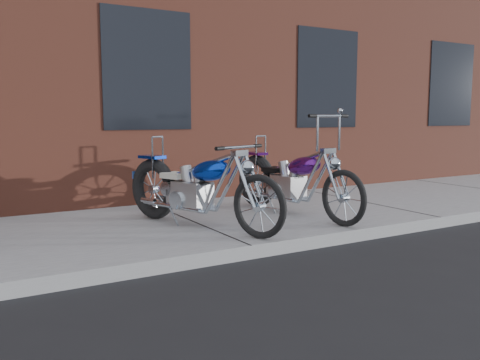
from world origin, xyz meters
TOP-DOWN VIEW (x-y plane):
  - ground at (0.00, 0.00)m, footprint 120.00×120.00m
  - sidewalk at (0.00, 1.50)m, footprint 22.00×3.00m
  - building_brick at (0.00, 8.00)m, footprint 22.00×10.00m
  - chopper_purple at (1.37, 1.15)m, footprint 0.60×2.45m
  - chopper_blue at (-0.09, 1.11)m, footprint 1.02×2.39m

SIDE VIEW (x-z plane):
  - ground at x=0.00m, z-range 0.00..0.00m
  - sidewalk at x=0.00m, z-range 0.00..0.15m
  - chopper_purple at x=1.37m, z-range -0.10..1.28m
  - chopper_blue at x=-0.09m, z-range 0.06..1.15m
  - building_brick at x=0.00m, z-range 0.00..8.00m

